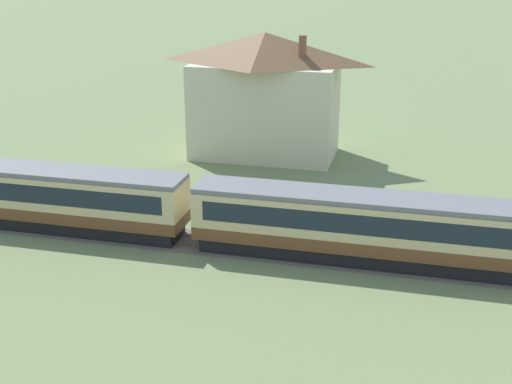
% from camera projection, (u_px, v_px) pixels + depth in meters
% --- Properties ---
extents(ground_plane, '(600.00, 600.00, 0.00)m').
position_uv_depth(ground_plane, '(241.00, 244.00, 40.49)').
color(ground_plane, '#707F51').
extents(passenger_train, '(80.37, 3.11, 4.13)m').
position_uv_depth(passenger_train, '(195.00, 209.00, 40.04)').
color(passenger_train, brown).
rests_on(passenger_train, ground_plane).
extents(railway_track, '(157.59, 3.60, 0.04)m').
position_uv_depth(railway_track, '(181.00, 240.00, 41.05)').
color(railway_track, '#665B51').
rests_on(railway_track, ground_plane).
extents(station_house_brown_roof, '(13.57, 7.71, 10.96)m').
position_uv_depth(station_house_brown_roof, '(265.00, 94.00, 56.83)').
color(station_house_brown_roof, beige).
rests_on(station_house_brown_roof, ground_plane).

